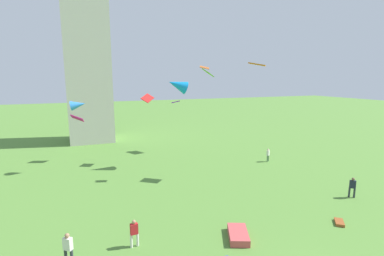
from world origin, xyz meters
The scene contains 14 objects.
person_0 centered at (10.71, 19.42, 0.91)m, with size 0.48×0.44×1.62m.
person_1 centered at (-11.48, 7.49, 1.04)m, with size 0.54×0.52×1.84m.
person_2 centered at (10.82, 7.98, 1.00)m, with size 0.53×0.50×1.77m.
person_3 centered at (-7.83, 7.78, 0.99)m, with size 0.54×0.29×1.74m.
kite_flying_0 centered at (6.22, 16.03, 11.46)m, with size 1.99×1.93×0.39m.
kite_flying_1 centered at (2.06, 28.92, 6.87)m, with size 1.31×1.03×0.43m.
kite_flying_2 centered at (-10.68, 28.77, 5.29)m, with size 1.58×1.51×1.08m.
kite_flying_3 centered at (1.30, 17.76, 11.14)m, with size 1.11×0.90×0.42m.
kite_flying_4 centered at (-2.89, 24.57, 7.80)m, with size 1.75×1.50×1.07m.
kite_flying_5 centered at (-10.48, 24.45, 7.31)m, with size 1.74×1.25×1.27m.
kite_flying_6 centered at (6.29, 27.52, 10.84)m, with size 1.39×2.02×1.24m.
kite_flying_7 centered at (-0.03, 22.09, 9.36)m, with size 2.58×1.73×2.08m.
kite_bundle_1 centered at (6.07, 5.12, 0.10)m, with size 1.04×0.56×0.19m, color brown.
kite_bundle_2 centered at (-1.50, 6.23, 0.23)m, with size 2.20×1.20×0.45m, color #BE4949.
Camera 1 is at (-10.45, -7.99, 10.11)m, focal length 26.34 mm.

